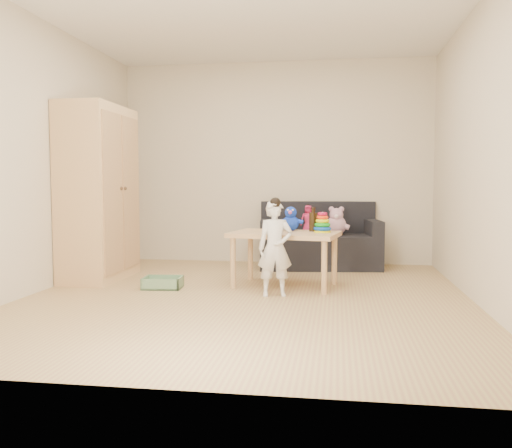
% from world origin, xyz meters
% --- Properties ---
extents(room, '(4.50, 4.50, 4.50)m').
position_xyz_m(room, '(0.00, 0.00, 1.30)').
color(room, tan).
rests_on(room, ground).
extents(wardrobe, '(0.52, 1.03, 1.86)m').
position_xyz_m(wardrobe, '(-1.73, 0.72, 0.93)').
color(wardrobe, '#DEB27A').
rests_on(wardrobe, ground).
extents(sofa, '(1.52, 0.89, 0.41)m').
position_xyz_m(sofa, '(0.60, 1.86, 0.20)').
color(sofa, black).
rests_on(sofa, ground).
extents(play_table, '(1.14, 0.83, 0.55)m').
position_xyz_m(play_table, '(0.29, 0.57, 0.27)').
color(play_table, tan).
rests_on(play_table, ground).
extents(storage_bin, '(0.40, 0.31, 0.11)m').
position_xyz_m(storage_bin, '(-0.89, 0.30, 0.06)').
color(storage_bin, gray).
rests_on(storage_bin, ground).
extents(toddler, '(0.36, 0.28, 0.86)m').
position_xyz_m(toddler, '(0.25, 0.10, 0.43)').
color(toddler, white).
rests_on(toddler, ground).
extents(pink_bear, '(0.29, 0.26, 0.29)m').
position_xyz_m(pink_bear, '(0.80, 1.83, 0.55)').
color(pink_bear, '#D39CB8').
rests_on(pink_bear, sofa).
extents(doll, '(0.19, 0.13, 0.36)m').
position_xyz_m(doll, '(0.46, 1.77, 0.59)').
color(doll, '#D82862').
rests_on(doll, sofa).
extents(ring_stacker, '(0.18, 0.18, 0.20)m').
position_xyz_m(ring_stacker, '(0.66, 0.60, 0.63)').
color(ring_stacker, yellow).
rests_on(ring_stacker, play_table).
extents(brown_bottle, '(0.08, 0.08, 0.25)m').
position_xyz_m(brown_bottle, '(0.57, 0.71, 0.65)').
color(brown_bottle, black).
rests_on(brown_bottle, play_table).
extents(blue_plush, '(0.22, 0.18, 0.25)m').
position_xyz_m(blue_plush, '(0.34, 0.76, 0.67)').
color(blue_plush, blue).
rests_on(blue_plush, play_table).
extents(wooden_figure, '(0.05, 0.04, 0.11)m').
position_xyz_m(wooden_figure, '(0.23, 0.57, 0.60)').
color(wooden_figure, brown).
rests_on(wooden_figure, play_table).
extents(yellow_book, '(0.20, 0.20, 0.01)m').
position_xyz_m(yellow_book, '(0.16, 0.76, 0.55)').
color(yellow_book, '#FBFF1A').
rests_on(yellow_book, play_table).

